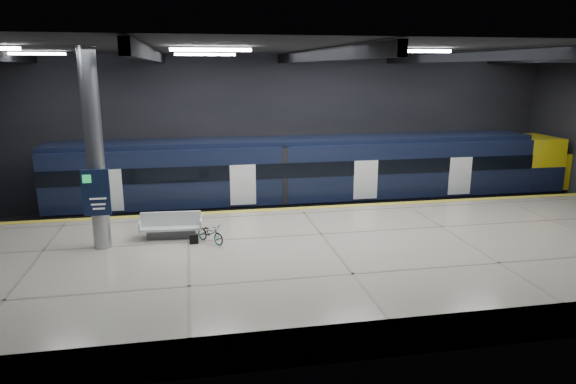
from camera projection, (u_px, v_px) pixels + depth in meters
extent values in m
plane|color=black|center=(314.00, 252.00, 20.94)|extent=(30.00, 30.00, 0.00)
cube|color=black|center=(280.00, 131.00, 27.63)|extent=(30.00, 0.10, 8.00)
cube|color=black|center=(395.00, 209.00, 12.35)|extent=(30.00, 0.10, 8.00)
cube|color=black|center=(317.00, 49.00, 19.05)|extent=(30.00, 16.00, 0.10)
cube|color=black|center=(151.00, 55.00, 18.02)|extent=(0.25, 16.00, 0.40)
cube|color=black|center=(317.00, 56.00, 19.11)|extent=(0.25, 16.00, 0.40)
cube|color=black|center=(465.00, 56.00, 20.19)|extent=(0.25, 16.00, 0.40)
cube|color=white|center=(211.00, 50.00, 16.45)|extent=(2.60, 0.18, 0.10)
cube|color=white|center=(415.00, 51.00, 17.71)|extent=(2.60, 0.18, 0.10)
cube|color=white|center=(32.00, 54.00, 20.91)|extent=(2.60, 0.18, 0.10)
cube|color=white|center=(205.00, 54.00, 22.18)|extent=(2.60, 0.18, 0.10)
cube|color=white|center=(360.00, 55.00, 23.44)|extent=(2.60, 0.18, 0.10)
cube|color=white|center=(499.00, 56.00, 24.71)|extent=(2.60, 0.18, 0.10)
cube|color=#BEB3A0|center=(331.00, 261.00, 18.42)|extent=(30.00, 11.00, 1.10)
cube|color=yellow|center=(301.00, 208.00, 23.30)|extent=(30.00, 0.40, 0.01)
cube|color=gray|center=(292.00, 217.00, 25.48)|extent=(30.00, 0.08, 0.16)
cube|color=gray|center=(287.00, 210.00, 26.86)|extent=(30.00, 0.08, 0.16)
cube|color=black|center=(299.00, 204.00, 26.15)|extent=(24.00, 2.58, 0.80)
cube|color=black|center=(300.00, 170.00, 25.74)|extent=(24.00, 2.80, 2.75)
cube|color=black|center=(300.00, 140.00, 25.38)|extent=(24.00, 2.30, 0.24)
cube|color=black|center=(306.00, 170.00, 24.32)|extent=(24.00, 0.04, 0.70)
cube|color=white|center=(366.00, 180.00, 25.00)|extent=(1.20, 0.05, 1.90)
cube|color=yellow|center=(531.00, 161.00, 28.09)|extent=(2.00, 2.80, 2.75)
ellipsoid|color=yellow|center=(572.00, 168.00, 28.67)|extent=(3.60, 2.52, 1.90)
cube|color=black|center=(537.00, 158.00, 28.10)|extent=(1.60, 2.38, 0.80)
cube|color=#595B60|center=(172.00, 233.00, 19.28)|extent=(1.81, 0.67, 0.33)
cube|color=silver|center=(171.00, 227.00, 19.22)|extent=(2.27, 1.08, 0.09)
cube|color=silver|center=(171.00, 219.00, 19.14)|extent=(2.22, 0.23, 0.55)
cube|color=silver|center=(141.00, 224.00, 19.05)|extent=(0.13, 0.94, 0.33)
cube|color=silver|center=(201.00, 222.00, 19.32)|extent=(0.13, 0.94, 0.33)
imported|color=#99999E|center=(210.00, 233.00, 18.67)|extent=(1.21, 1.38, 0.72)
cube|color=black|center=(194.00, 239.00, 18.61)|extent=(0.32, 0.22, 0.35)
cylinder|color=#9EA0A5|center=(95.00, 151.00, 17.46)|extent=(0.60, 0.60, 6.90)
cube|color=#0E1934|center=(96.00, 193.00, 17.38)|extent=(0.90, 0.12, 1.60)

